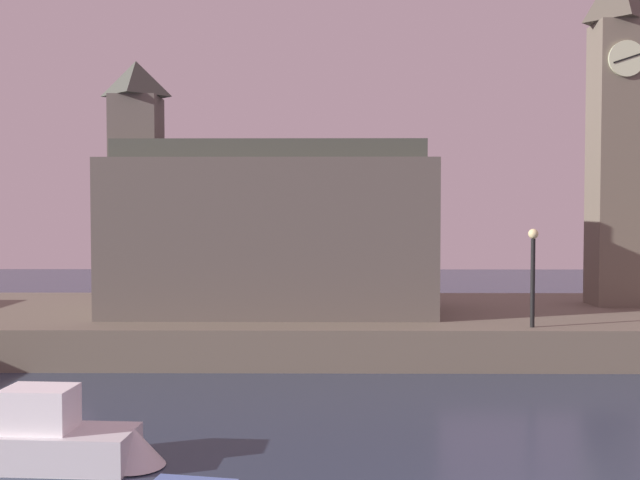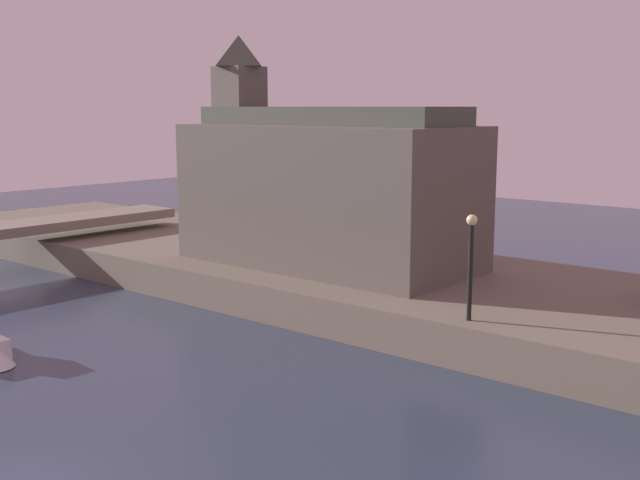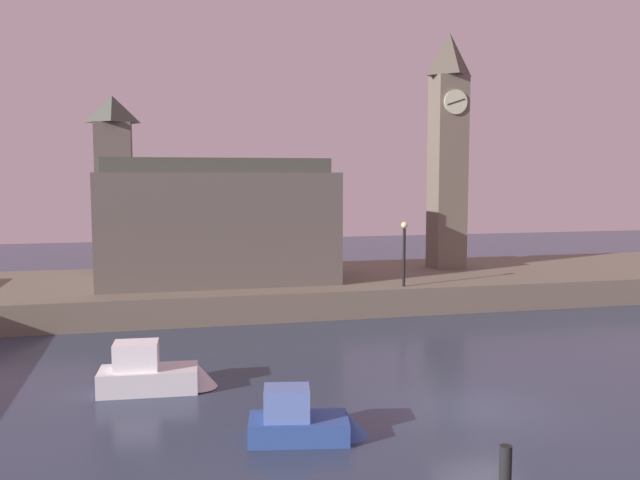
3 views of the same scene
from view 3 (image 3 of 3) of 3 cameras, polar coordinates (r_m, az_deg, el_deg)
The scene contains 7 objects.
ground_plane at distance 23.07m, azimuth 13.19°, elevation -13.76°, with size 120.00×120.00×0.00m, color #2D384C.
far_embankment at distance 41.21m, azimuth 0.68°, elevation -3.98°, with size 70.00×12.00×1.50m, color #6B6051.
clock_tower at distance 44.65m, azimuth 10.76°, elevation 7.63°, with size 2.22×2.27×15.07m.
parliament_hall at distance 38.82m, azimuth -9.20°, elevation 1.62°, with size 13.17×6.36×10.34m.
streetlamp at distance 36.83m, azimuth 7.13°, elevation -0.48°, with size 0.36×0.36×3.54m.
boat_ferry_white at distance 24.80m, azimuth -13.61°, elevation -10.93°, with size 4.18×1.78×1.78m.
boat_tour_blue at distance 20.03m, azimuth -1.07°, elevation -15.07°, with size 3.72×1.95×1.56m.
Camera 3 is at (-9.87, -19.43, 7.56)m, focal length 37.85 mm.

